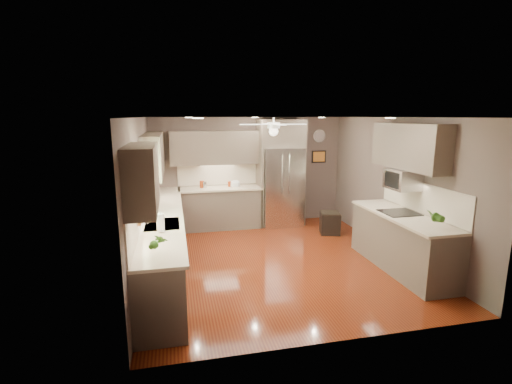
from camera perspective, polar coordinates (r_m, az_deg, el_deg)
name	(u,v)px	position (r m, az deg, el deg)	size (l,w,h in m)	color
floor	(277,260)	(6.73, 3.22, -10.40)	(5.00, 5.00, 0.00)	#4D160A
ceiling	(278,117)	(6.24, 3.48, 11.39)	(5.00, 5.00, 0.00)	white
wall_back	(249,171)	(8.77, -1.15, 3.26)	(4.50, 4.50, 0.00)	brown
wall_front	(341,237)	(4.10, 13.02, -6.74)	(4.50, 4.50, 0.00)	brown
wall_left	(141,198)	(6.16, -17.24, -0.84)	(5.00, 5.00, 0.00)	brown
wall_right	(395,186)	(7.31, 20.56, 0.84)	(5.00, 5.00, 0.00)	brown
canister_a	(202,184)	(8.40, -8.33, 1.18)	(0.10, 0.10, 0.16)	#973410
canister_b	(205,185)	(8.38, -7.89, 1.10)	(0.09, 0.09, 0.15)	silver
canister_d	(230,184)	(8.48, -4.09, 1.24)	(0.08, 0.08, 0.12)	#973410
soap_bottle	(154,213)	(6.00, -15.45, -3.09)	(0.09, 0.10, 0.21)	white
potted_plant_left	(159,242)	(4.43, -14.76, -7.47)	(0.17, 0.12, 0.33)	#2E5E1A
potted_plant_right	(434,216)	(5.94, 25.72, -3.41)	(0.18, 0.14, 0.32)	#2E5E1A
bowl	(235,186)	(8.46, -3.21, 1.00)	(0.23, 0.23, 0.06)	#C5B093
left_run	(163,239)	(6.48, -14.11, -7.07)	(0.65, 4.70, 1.45)	brown
back_run	(220,207)	(8.51, -5.52, -2.30)	(1.85, 0.65, 1.45)	brown
uppers	(228,152)	(6.81, -4.29, 6.10)	(4.50, 4.70, 0.95)	brown
window	(139,185)	(5.61, -17.50, 1.09)	(0.05, 1.12, 0.92)	#BFF2B2
sink	(162,226)	(5.74, -14.23, -5.10)	(0.50, 0.70, 0.32)	silver
refrigerator	(281,175)	(8.62, 3.88, 2.67)	(1.06, 0.75, 2.45)	silver
right_run	(402,241)	(6.67, 21.51, -7.00)	(0.70, 2.20, 1.45)	brown
microwave	(403,179)	(6.70, 21.64, 1.84)	(0.43, 0.55, 0.34)	silver
ceiling_fan	(274,127)	(6.54, 2.72, 9.93)	(1.18, 1.18, 0.32)	white
recessed_lights	(270,118)	(6.62, 2.16, 11.36)	(2.84, 3.14, 0.01)	white
wall_clock	(319,136)	(9.18, 9.74, 8.49)	(0.30, 0.03, 0.30)	white
framed_print	(319,157)	(9.21, 9.65, 5.39)	(0.36, 0.03, 0.30)	black
stool	(330,223)	(8.26, 11.30, -4.68)	(0.50, 0.50, 0.48)	black
paper_towel	(161,223)	(5.29, -14.47, -4.57)	(0.11, 0.11, 0.27)	white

